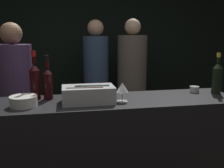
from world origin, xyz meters
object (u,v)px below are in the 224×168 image
(wine_glass, at_px, (122,88))
(champagne_bottle, at_px, (217,77))
(person_blond_tee, at_px, (16,98))
(ice_bin_with_bottles, at_px, (89,93))
(red_wine_bottle_black_foil, at_px, (48,81))
(red_wine_bottle_tall, at_px, (35,80))
(person_grey_polo, at_px, (96,79))
(candle_votive, at_px, (194,89))
(person_in_hoodie, at_px, (132,79))
(bowl_white, at_px, (23,101))

(wine_glass, bearing_deg, champagne_bottle, 7.37)
(champagne_bottle, relative_size, person_blond_tee, 0.21)
(ice_bin_with_bottles, distance_m, wine_glass, 0.25)
(red_wine_bottle_black_foil, height_order, red_wine_bottle_tall, red_wine_bottle_tall)
(champagne_bottle, distance_m, person_grey_polo, 1.65)
(champagne_bottle, height_order, red_wine_bottle_tall, red_wine_bottle_tall)
(candle_votive, relative_size, red_wine_bottle_tall, 0.21)
(red_wine_bottle_tall, bearing_deg, ice_bin_with_bottles, -23.46)
(ice_bin_with_bottles, relative_size, red_wine_bottle_tall, 1.01)
(candle_votive, distance_m, person_in_hoodie, 1.27)
(wine_glass, distance_m, person_grey_polo, 1.51)
(person_in_hoodie, distance_m, person_grey_polo, 0.48)
(wine_glass, distance_m, red_wine_bottle_tall, 0.68)
(person_blond_tee, height_order, person_grey_polo, person_grey_polo)
(wine_glass, height_order, person_in_hoodie, person_in_hoodie)
(person_blond_tee, distance_m, person_grey_polo, 1.14)
(person_in_hoodie, height_order, person_grey_polo, person_in_hoodie)
(bowl_white, height_order, champagne_bottle, champagne_bottle)
(wine_glass, bearing_deg, bowl_white, 179.58)
(person_blond_tee, bearing_deg, ice_bin_with_bottles, -174.79)
(wine_glass, distance_m, person_in_hoodie, 1.51)
(ice_bin_with_bottles, distance_m, person_grey_polo, 1.51)
(wine_glass, relative_size, person_blond_tee, 0.09)
(person_grey_polo, bearing_deg, person_in_hoodie, -23.71)
(champagne_bottle, relative_size, person_in_hoodie, 0.20)
(champagne_bottle, xyz_separation_m, person_grey_polo, (-0.86, 1.39, -0.22))
(red_wine_bottle_black_foil, height_order, person_blond_tee, person_blond_tee)
(red_wine_bottle_black_foil, bearing_deg, person_grey_polo, 67.78)
(red_wine_bottle_black_foil, bearing_deg, person_in_hoodie, 50.86)
(bowl_white, height_order, wine_glass, wine_glass)
(red_wine_bottle_black_foil, relative_size, red_wine_bottle_tall, 0.90)
(champagne_bottle, distance_m, red_wine_bottle_black_foil, 1.40)
(ice_bin_with_bottles, height_order, candle_votive, ice_bin_with_bottles)
(wine_glass, xyz_separation_m, person_blond_tee, (-0.91, 0.80, -0.24))
(candle_votive, distance_m, red_wine_bottle_tall, 1.34)
(red_wine_bottle_black_foil, distance_m, person_grey_polo, 1.45)
(red_wine_bottle_black_foil, bearing_deg, person_blond_tee, 120.25)
(candle_votive, bearing_deg, person_grey_polo, 117.96)
(wine_glass, distance_m, champagne_bottle, 0.86)
(wine_glass, distance_m, candle_votive, 0.72)
(red_wine_bottle_tall, relative_size, person_in_hoodie, 0.21)
(ice_bin_with_bottles, xyz_separation_m, person_blond_tee, (-0.66, 0.78, -0.20))
(ice_bin_with_bottles, xyz_separation_m, champagne_bottle, (1.10, 0.09, 0.07))
(person_blond_tee, bearing_deg, person_grey_polo, -87.33)
(candle_votive, bearing_deg, red_wine_bottle_tall, 179.54)
(person_in_hoodie, bearing_deg, ice_bin_with_bottles, -12.15)
(wine_glass, height_order, person_blond_tee, person_blond_tee)
(ice_bin_with_bottles, bearing_deg, red_wine_bottle_black_foil, 152.36)
(bowl_white, distance_m, person_blond_tee, 0.84)
(candle_votive, bearing_deg, bowl_white, -172.72)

